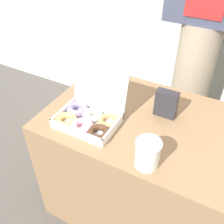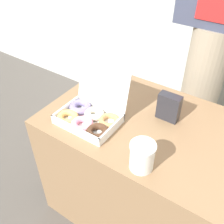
# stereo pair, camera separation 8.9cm
# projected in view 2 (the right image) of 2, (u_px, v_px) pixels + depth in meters

# --- Properties ---
(ground_plane) EXTENTS (14.00, 14.00, 0.00)m
(ground_plane) POSITION_uv_depth(u_px,v_px,m) (140.00, 207.00, 1.66)
(ground_plane) COLOR #4C4742
(table) EXTENTS (0.99, 0.64, 0.71)m
(table) POSITION_uv_depth(u_px,v_px,m) (145.00, 172.00, 1.44)
(table) COLOR brown
(table) RESTS_ON ground_plane
(donut_box) EXTENTS (0.31, 0.26, 0.24)m
(donut_box) POSITION_uv_depth(u_px,v_px,m) (89.00, 115.00, 1.21)
(donut_box) COLOR white
(donut_box) RESTS_ON table
(coffee_cup) EXTENTS (0.10, 0.10, 0.12)m
(coffee_cup) POSITION_uv_depth(u_px,v_px,m) (142.00, 156.00, 0.98)
(coffee_cup) COLOR silver
(coffee_cup) RESTS_ON table
(napkin_holder) EXTENTS (0.10, 0.05, 0.13)m
(napkin_holder) POSITION_uv_depth(u_px,v_px,m) (169.00, 107.00, 1.20)
(napkin_holder) COLOR #232328
(napkin_holder) RESTS_ON table
(person_customer) EXTENTS (0.43, 0.23, 1.83)m
(person_customer) POSITION_uv_depth(u_px,v_px,m) (216.00, 29.00, 1.40)
(person_customer) COLOR gray
(person_customer) RESTS_ON ground_plane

